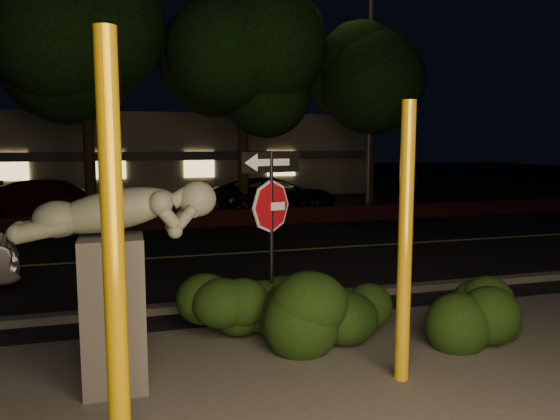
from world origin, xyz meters
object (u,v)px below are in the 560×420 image
object	(u,v)px
yellow_pole_right	(405,245)
streetlight	(365,69)
sculpture	(116,264)
parked_car_dark	(274,195)
signpost	(271,207)
parked_car_darkred	(56,202)
yellow_pole_left	(114,257)

from	to	relation	value
yellow_pole_right	streetlight	bearing A→B (deg)	66.74
sculpture	parked_car_dark	size ratio (longest dim) A/B	0.47
parked_car_dark	streetlight	bearing A→B (deg)	-118.44
signpost	streetlight	xyz separation A→B (m)	(6.68, 11.43, 3.46)
yellow_pole_right	parked_car_darkred	xyz separation A→B (m)	(-4.97, 13.84, -0.84)
yellow_pole_left	streetlight	size ratio (longest dim) A/B	0.40
yellow_pole_right	parked_car_darkred	world-z (taller)	yellow_pole_right
yellow_pole_right	sculpture	bearing A→B (deg)	167.12
parked_car_darkred	parked_car_dark	bearing A→B (deg)	-69.74
streetlight	parked_car_darkred	size ratio (longest dim) A/B	1.81
yellow_pole_left	sculpture	xyz separation A→B (m)	(-0.00, 1.49, -0.38)
yellow_pole_right	parked_car_dark	xyz separation A→B (m)	(2.57, 14.27, -0.88)
yellow_pole_left	parked_car_dark	bearing A→B (deg)	69.64
parked_car_darkred	parked_car_dark	size ratio (longest dim) A/B	1.02
signpost	parked_car_darkred	xyz separation A→B (m)	(-3.95, 12.10, -1.09)
yellow_pole_right	sculpture	size ratio (longest dim) A/B	1.38
streetlight	parked_car_dark	world-z (taller)	streetlight
parked_car_darkred	parked_car_dark	world-z (taller)	parked_car_darkred
yellow_pole_left	parked_car_darkred	xyz separation A→B (m)	(-1.95, 14.64, -1.05)
yellow_pole_right	streetlight	distance (m)	14.81
yellow_pole_left	signpost	size ratio (longest dim) A/B	1.40
yellow_pole_right	parked_car_darkred	distance (m)	14.73
sculpture	parked_car_darkred	size ratio (longest dim) A/B	0.46
yellow_pole_right	sculpture	world-z (taller)	yellow_pole_right
streetlight	parked_car_darkred	distance (m)	11.58
parked_car_darkred	yellow_pole_right	bearing A→B (deg)	-143.22
signpost	streetlight	bearing A→B (deg)	48.24
yellow_pole_left	parked_car_darkred	world-z (taller)	yellow_pole_left
signpost	sculpture	xyz separation A→B (m)	(-2.00, -1.05, -0.41)
signpost	streetlight	world-z (taller)	streetlight
sculpture	streetlight	xyz separation A→B (m)	(8.68, 12.48, 3.88)
streetlight	signpost	bearing A→B (deg)	-99.27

